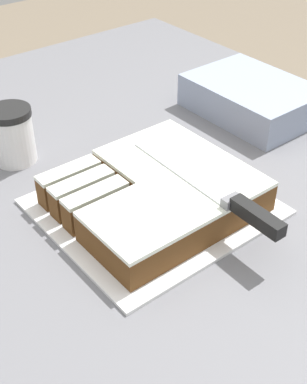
{
  "coord_description": "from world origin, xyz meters",
  "views": [
    {
      "loc": [
        0.62,
        -0.51,
        1.48
      ],
      "look_at": [
        0.06,
        -0.07,
        0.96
      ],
      "focal_mm": 50.0,
      "sensor_mm": 36.0,
      "label": 1
    }
  ],
  "objects_px": {
    "cake_board": "(153,207)",
    "knife": "(232,201)",
    "cake": "(157,192)",
    "storage_box": "(252,98)",
    "coffee_cup": "(13,135)"
  },
  "relations": [
    {
      "from": "cake_board",
      "to": "knife",
      "type": "relative_size",
      "value": 1.07
    },
    {
      "from": "cake",
      "to": "cake_board",
      "type": "bearing_deg",
      "value": -131.42
    },
    {
      "from": "storage_box",
      "to": "cake_board",
      "type": "bearing_deg",
      "value": -70.77
    },
    {
      "from": "cake_board",
      "to": "cake",
      "type": "height_order",
      "value": "cake"
    },
    {
      "from": "cake_board",
      "to": "storage_box",
      "type": "xyz_separation_m",
      "value": [
        -0.13,
        0.38,
        0.03
      ]
    },
    {
      "from": "knife",
      "to": "storage_box",
      "type": "height_order",
      "value": "knife"
    },
    {
      "from": "cake_board",
      "to": "cake",
      "type": "distance_m",
      "value": 0.03
    },
    {
      "from": "coffee_cup",
      "to": "storage_box",
      "type": "bearing_deg",
      "value": 73.19
    },
    {
      "from": "coffee_cup",
      "to": "knife",
      "type": "bearing_deg",
      "value": 21.04
    },
    {
      "from": "knife",
      "to": "coffee_cup",
      "type": "height_order",
      "value": "coffee_cup"
    },
    {
      "from": "knife",
      "to": "coffee_cup",
      "type": "bearing_deg",
      "value": 22.38
    },
    {
      "from": "cake_board",
      "to": "knife",
      "type": "bearing_deg",
      "value": 19.98
    },
    {
      "from": "knife",
      "to": "storage_box",
      "type": "distance_m",
      "value": 0.43
    },
    {
      "from": "coffee_cup",
      "to": "storage_box",
      "type": "distance_m",
      "value": 0.51
    },
    {
      "from": "knife",
      "to": "storage_box",
      "type": "bearing_deg",
      "value": -50.37
    }
  ]
}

